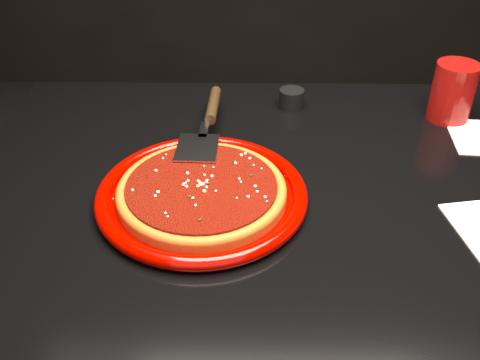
# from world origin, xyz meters

# --- Properties ---
(table) EXTENTS (1.20, 0.80, 0.75)m
(table) POSITION_xyz_m (0.00, 0.00, 0.38)
(table) COLOR black
(table) RESTS_ON floor
(plate) EXTENTS (0.43, 0.43, 0.02)m
(plate) POSITION_xyz_m (-0.19, -0.04, 0.76)
(plate) COLOR #810300
(plate) RESTS_ON table
(pizza_crust) EXTENTS (0.35, 0.35, 0.01)m
(pizza_crust) POSITION_xyz_m (-0.19, -0.04, 0.77)
(pizza_crust) COLOR brown
(pizza_crust) RESTS_ON plate
(pizza_crust_rim) EXTENTS (0.35, 0.35, 0.02)m
(pizza_crust_rim) POSITION_xyz_m (-0.19, -0.04, 0.77)
(pizza_crust_rim) COLOR brown
(pizza_crust_rim) RESTS_ON plate
(pizza_sauce) EXTENTS (0.31, 0.31, 0.01)m
(pizza_sauce) POSITION_xyz_m (-0.19, -0.04, 0.78)
(pizza_sauce) COLOR #661107
(pizza_sauce) RESTS_ON plate
(parmesan_dusting) EXTENTS (0.23, 0.23, 0.01)m
(parmesan_dusting) POSITION_xyz_m (-0.19, -0.04, 0.78)
(parmesan_dusting) COLOR beige
(parmesan_dusting) RESTS_ON plate
(basil_flecks) EXTENTS (0.21, 0.21, 0.00)m
(basil_flecks) POSITION_xyz_m (-0.19, -0.04, 0.78)
(basil_flecks) COLOR black
(basil_flecks) RESTS_ON plate
(pizza_server) EXTENTS (0.10, 0.30, 0.02)m
(pizza_server) POSITION_xyz_m (-0.19, 0.14, 0.79)
(pizza_server) COLOR silver
(pizza_server) RESTS_ON plate
(cup) EXTENTS (0.11, 0.11, 0.12)m
(cup) POSITION_xyz_m (0.28, 0.24, 0.81)
(cup) COLOR maroon
(cup) RESTS_ON table
(ramekin) EXTENTS (0.06, 0.06, 0.04)m
(ramekin) POSITION_xyz_m (-0.03, 0.28, 0.77)
(ramekin) COLOR black
(ramekin) RESTS_ON table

